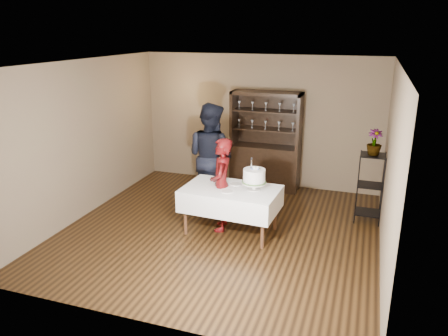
{
  "coord_description": "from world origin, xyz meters",
  "views": [
    {
      "loc": [
        2.16,
        -6.18,
        3.19
      ],
      "look_at": [
        0.03,
        0.1,
        1.06
      ],
      "focal_mm": 35.0,
      "sensor_mm": 36.0,
      "label": 1
    }
  ],
  "objects_px": {
    "woman": "(221,185)",
    "cake": "(254,177)",
    "plant_etagere": "(370,185)",
    "cake_table": "(231,199)",
    "china_hutch": "(265,157)",
    "potted_plant": "(374,142)",
    "man": "(211,156)"
  },
  "relations": [
    {
      "from": "man",
      "to": "potted_plant",
      "type": "bearing_deg",
      "value": -154.64
    },
    {
      "from": "china_hutch",
      "to": "woman",
      "type": "height_order",
      "value": "china_hutch"
    },
    {
      "from": "cake_table",
      "to": "woman",
      "type": "distance_m",
      "value": 0.28
    },
    {
      "from": "woman",
      "to": "plant_etagere",
      "type": "bearing_deg",
      "value": 102.7
    },
    {
      "from": "woman",
      "to": "man",
      "type": "xyz_separation_m",
      "value": [
        -0.5,
        0.85,
        0.2
      ]
    },
    {
      "from": "woman",
      "to": "cake",
      "type": "height_order",
      "value": "woman"
    },
    {
      "from": "cake",
      "to": "china_hutch",
      "type": "bearing_deg",
      "value": 98.84
    },
    {
      "from": "china_hutch",
      "to": "cake_table",
      "type": "relative_size",
      "value": 1.28
    },
    {
      "from": "potted_plant",
      "to": "plant_etagere",
      "type": "bearing_deg",
      "value": 71.45
    },
    {
      "from": "cake",
      "to": "cake_table",
      "type": "bearing_deg",
      "value": -170.83
    },
    {
      "from": "china_hutch",
      "to": "potted_plant",
      "type": "distance_m",
      "value": 2.45
    },
    {
      "from": "china_hutch",
      "to": "man",
      "type": "bearing_deg",
      "value": -118.43
    },
    {
      "from": "plant_etagere",
      "to": "potted_plant",
      "type": "bearing_deg",
      "value": -108.55
    },
    {
      "from": "plant_etagere",
      "to": "potted_plant",
      "type": "height_order",
      "value": "potted_plant"
    },
    {
      "from": "cake_table",
      "to": "china_hutch",
      "type": "bearing_deg",
      "value": 89.36
    },
    {
      "from": "plant_etagere",
      "to": "woman",
      "type": "xyz_separation_m",
      "value": [
        -2.29,
        -1.11,
        0.12
      ]
    },
    {
      "from": "cake_table",
      "to": "man",
      "type": "height_order",
      "value": "man"
    },
    {
      "from": "man",
      "to": "cake",
      "type": "height_order",
      "value": "man"
    },
    {
      "from": "china_hutch",
      "to": "plant_etagere",
      "type": "relative_size",
      "value": 1.67
    },
    {
      "from": "china_hutch",
      "to": "woman",
      "type": "relative_size",
      "value": 1.3
    },
    {
      "from": "potted_plant",
      "to": "man",
      "type": "bearing_deg",
      "value": -175.1
    },
    {
      "from": "plant_etagere",
      "to": "man",
      "type": "relative_size",
      "value": 0.62
    },
    {
      "from": "plant_etagere",
      "to": "cake_table",
      "type": "xyz_separation_m",
      "value": [
        -2.1,
        -1.18,
        -0.07
      ]
    },
    {
      "from": "china_hutch",
      "to": "cake_table",
      "type": "distance_m",
      "value": 2.23
    },
    {
      "from": "woman",
      "to": "cake",
      "type": "bearing_deg",
      "value": 75.76
    },
    {
      "from": "plant_etagere",
      "to": "woman",
      "type": "height_order",
      "value": "woman"
    },
    {
      "from": "woman",
      "to": "cake",
      "type": "distance_m",
      "value": 0.58
    },
    {
      "from": "cake_table",
      "to": "cake",
      "type": "distance_m",
      "value": 0.54
    },
    {
      "from": "woman",
      "to": "cake",
      "type": "relative_size",
      "value": 2.87
    },
    {
      "from": "cake_table",
      "to": "cake",
      "type": "height_order",
      "value": "cake"
    },
    {
      "from": "china_hutch",
      "to": "woman",
      "type": "xyz_separation_m",
      "value": [
        -0.21,
        -2.16,
        0.11
      ]
    },
    {
      "from": "china_hutch",
      "to": "cake",
      "type": "bearing_deg",
      "value": -81.16
    }
  ]
}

